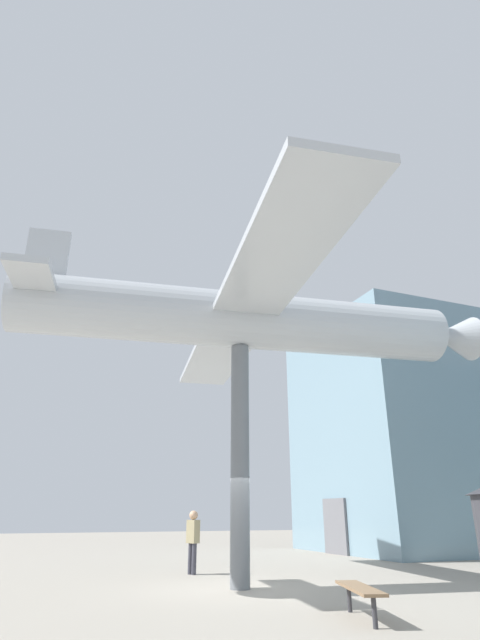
# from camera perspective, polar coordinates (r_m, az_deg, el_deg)

# --- Properties ---
(ground_plane) EXTENTS (80.00, 80.00, 0.00)m
(ground_plane) POSITION_cam_1_polar(r_m,az_deg,el_deg) (13.34, 0.00, -28.41)
(ground_plane) COLOR gray
(glass_pavilion_left) EXTENTS (8.69, 15.43, 11.50)m
(glass_pavilion_left) POSITION_cam_1_polar(r_m,az_deg,el_deg) (29.30, 23.49, -12.09)
(glass_pavilion_left) COLOR #7593A3
(glass_pavilion_left) RESTS_ON ground_plane
(support_pylon_central) EXTENTS (0.49, 0.49, 6.00)m
(support_pylon_central) POSITION_cam_1_polar(r_m,az_deg,el_deg) (13.31, 0.00, -15.48)
(support_pylon_central) COLOR slate
(support_pylon_central) RESTS_ON ground_plane
(suspended_airplane) EXTENTS (14.72, 14.01, 3.00)m
(suspended_airplane) POSITION_cam_1_polar(r_m,az_deg,el_deg) (14.27, 1.10, -0.04)
(suspended_airplane) COLOR #B2B7BC
(suspended_airplane) RESTS_ON support_pylon_central
(visitor_person) EXTENTS (0.45, 0.34, 1.75)m
(visitor_person) POSITION_cam_1_polar(r_m,az_deg,el_deg) (16.33, -5.40, -23.45)
(visitor_person) COLOR #383842
(visitor_person) RESTS_ON ground_plane
(plaza_bench) EXTENTS (1.81, 0.90, 0.50)m
(plaza_bench) POSITION_cam_1_polar(r_m,az_deg,el_deg) (9.90, 13.53, -27.84)
(plaza_bench) COLOR #846647
(plaza_bench) RESTS_ON ground_plane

